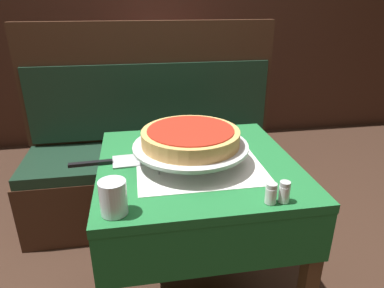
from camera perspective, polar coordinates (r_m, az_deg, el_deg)
The scene contains 11 objects.
dining_table_front at distance 1.32m, azimuth 0.83°, elevation -7.62°, with size 0.71×0.71×0.74m.
dining_table_rear at distance 2.90m, azimuth -4.70°, elevation 10.09°, with size 0.66×0.66×0.75m.
booth_bench at distance 2.16m, azimuth -6.05°, elevation -3.48°, with size 1.54×0.51×1.17m.
back_wall_panel at distance 3.25m, azimuth -6.42°, elevation 21.31°, with size 6.00×0.04×2.40m, color #3D2319.
pizza_pan_stand at distance 1.22m, azimuth -0.24°, elevation -0.46°, with size 0.41×0.41×0.07m.
deep_dish_pizza at distance 1.20m, azimuth -0.24°, elevation 1.21°, with size 0.35×0.35×0.06m.
pizza_server at distance 1.27m, azimuth -13.04°, elevation -2.90°, with size 0.28×0.11×0.01m.
water_glass_near at distance 0.97m, azimuth -12.99°, elevation -8.67°, with size 0.08×0.08×0.10m.
salt_shaker at distance 1.02m, azimuth 13.03°, elevation -8.01°, with size 0.03×0.03×0.06m.
pepper_shaker at distance 1.04m, azimuth 15.13°, elevation -7.71°, with size 0.03×0.03×0.06m.
condiment_caddy at distance 2.91m, azimuth -3.91°, elevation 13.09°, with size 0.12×0.12×0.16m.
Camera 1 is at (-0.21, -1.11, 1.29)m, focal length 32.00 mm.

